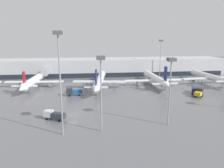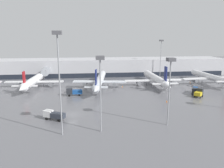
# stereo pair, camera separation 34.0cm
# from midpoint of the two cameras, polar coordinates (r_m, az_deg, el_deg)

# --- Properties ---
(ground_plane) EXTENTS (320.00, 320.00, 0.00)m
(ground_plane) POSITION_cam_midpoint_polar(r_m,az_deg,el_deg) (61.86, -10.42, -7.90)
(ground_plane) COLOR slate
(terminal_building) EXTENTS (160.00, 26.75, 9.00)m
(terminal_building) POSITION_cam_midpoint_polar(r_m,az_deg,el_deg) (121.10, -8.76, 4.35)
(terminal_building) COLOR #B2B2B7
(terminal_building) RESTS_ON ground_plane
(parked_jet_0) EXTENTS (27.12, 35.13, 9.88)m
(parked_jet_0) POSITION_cam_midpoint_polar(r_m,az_deg,el_deg) (97.87, 11.21, 1.31)
(parked_jet_0) COLOR white
(parked_jet_0) RESTS_ON ground_plane
(parked_jet_1) EXTENTS (24.38, 36.15, 8.64)m
(parked_jet_1) POSITION_cam_midpoint_polar(r_m,az_deg,el_deg) (98.02, -19.74, 0.88)
(parked_jet_1) COLOR white
(parked_jet_1) RESTS_ON ground_plane
(parked_jet_3) EXTENTS (22.35, 39.23, 9.83)m
(parked_jet_3) POSITION_cam_midpoint_polar(r_m,az_deg,el_deg) (91.05, -3.38, 0.94)
(parked_jet_3) COLOR silver
(parked_jet_3) RESTS_ON ground_plane
(parked_jet_4) EXTENTS (26.38, 32.48, 10.46)m
(parked_jet_4) POSITION_cam_midpoint_polar(r_m,az_deg,el_deg) (107.72, 24.13, 1.70)
(parked_jet_4) COLOR white
(parked_jet_4) RESTS_ON ground_plane
(service_truck_0) EXTENTS (5.81, 2.33, 2.81)m
(service_truck_0) POSITION_cam_midpoint_polar(r_m,az_deg,el_deg) (80.44, -10.11, -1.96)
(service_truck_0) COLOR #19478C
(service_truck_0) RESTS_ON ground_plane
(service_truck_1) EXTENTS (4.46, 5.76, 2.43)m
(service_truck_1) POSITION_cam_midpoint_polar(r_m,az_deg,el_deg) (87.97, 20.69, -1.41)
(service_truck_1) COLOR #19478C
(service_truck_1) RESTS_ON ground_plane
(service_truck_2) EXTENTS (5.96, 4.08, 2.40)m
(service_truck_2) POSITION_cam_midpoint_polar(r_m,az_deg,el_deg) (58.80, -15.04, -7.76)
(service_truck_2) COLOR #2D333D
(service_truck_2) RESTS_ON ground_plane
(service_truck_3) EXTENTS (4.21, 4.22, 2.95)m
(service_truck_3) POSITION_cam_midpoint_polar(r_m,az_deg,el_deg) (83.63, 21.66, -2.10)
(service_truck_3) COLOR gold
(service_truck_3) RESTS_ON ground_plane
(traffic_cone_0) EXTENTS (0.43, 0.43, 0.78)m
(traffic_cone_0) POSITION_cam_midpoint_polar(r_m,az_deg,el_deg) (107.15, 19.58, 0.48)
(traffic_cone_0) COLOR orange
(traffic_cone_0) RESTS_ON ground_plane
(traffic_cone_1) EXTENTS (0.40, 0.40, 0.59)m
(traffic_cone_1) POSITION_cam_midpoint_polar(r_m,az_deg,el_deg) (92.57, 2.60, -0.66)
(traffic_cone_1) COLOR orange
(traffic_cone_1) RESTS_ON ground_plane
(traffic_cone_2) EXTENTS (0.41, 0.41, 0.71)m
(traffic_cone_2) POSITION_cam_midpoint_polar(r_m,az_deg,el_deg) (73.96, 14.02, -4.37)
(traffic_cone_2) COLOR orange
(traffic_cone_2) RESTS_ON ground_plane
(apron_light_mast_2) EXTENTS (1.80, 1.80, 22.33)m
(apron_light_mast_2) POSITION_cam_midpoint_polar(r_m,az_deg,el_deg) (46.13, -13.89, 6.94)
(apron_light_mast_2) COLOR gray
(apron_light_mast_2) RESTS_ON ground_plane
(apron_light_mast_3) EXTENTS (1.80, 1.80, 19.39)m
(apron_light_mast_3) POSITION_cam_midpoint_polar(r_m,az_deg,el_deg) (116.19, 12.56, 9.16)
(apron_light_mast_3) COLOR gray
(apron_light_mast_3) RESTS_ON ground_plane
(apron_light_mast_4) EXTENTS (1.80, 1.80, 17.17)m
(apron_light_mast_4) POSITION_cam_midpoint_polar(r_m,az_deg,el_deg) (46.95, -3.12, 3.08)
(apron_light_mast_4) COLOR gray
(apron_light_mast_4) RESTS_ON ground_plane
(apron_light_mast_6) EXTENTS (1.80, 1.80, 16.40)m
(apron_light_mast_6) POSITION_cam_midpoint_polar(r_m,az_deg,el_deg) (52.46, 14.93, 3.06)
(apron_light_mast_6) COLOR gray
(apron_light_mast_6) RESTS_ON ground_plane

